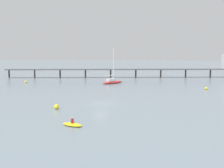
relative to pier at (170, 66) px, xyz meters
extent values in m
plane|color=slate|center=(-15.14, -50.59, -3.82)|extent=(400.00, 400.00, 0.00)
cube|color=#4C4C51|center=(-15.14, -2.23, -1.04)|extent=(75.81, 13.90, 0.30)
cylinder|color=#38332D|center=(-51.85, -7.64, -2.50)|extent=(0.50, 0.50, 2.62)
cylinder|color=#38332D|center=(-43.69, -6.44, -2.50)|extent=(0.50, 0.50, 2.62)
cylinder|color=#38332D|center=(-35.53, -5.23, -2.50)|extent=(0.50, 0.50, 2.62)
cylinder|color=#38332D|center=(-27.37, -4.03, -2.50)|extent=(0.50, 0.50, 2.62)
cylinder|color=#38332D|center=(-19.21, -2.83, -2.50)|extent=(0.50, 0.50, 2.62)
cylinder|color=#38332D|center=(-11.06, -1.63, -2.50)|extent=(0.50, 0.50, 2.62)
cylinder|color=#38332D|center=(-2.90, -0.43, -2.50)|extent=(0.50, 0.50, 2.62)
cylinder|color=#38332D|center=(5.26, 0.77, -2.50)|extent=(0.50, 0.50, 2.62)
cylinder|color=#38332D|center=(13.42, 1.98, -2.50)|extent=(0.50, 0.50, 2.62)
ellipsoid|color=red|center=(-16.67, -19.46, -3.46)|extent=(5.95, 6.65, 0.70)
cube|color=silver|center=(-17.05, -19.91, -2.78)|extent=(2.51, 2.68, 0.68)
cylinder|color=silver|center=(-16.44, -19.18, 1.33)|extent=(0.21, 0.21, 8.89)
cylinder|color=silver|center=(-17.46, -20.40, -1.51)|extent=(2.17, 2.55, 0.17)
ellipsoid|color=yellow|center=(-16.17, -67.03, -3.64)|extent=(3.12, 2.43, 0.35)
cylinder|color=maroon|center=(-16.17, -67.03, -3.19)|extent=(0.48, 0.48, 0.55)
sphere|color=tan|center=(-16.17, -67.03, -2.80)|extent=(0.24, 0.24, 0.24)
sphere|color=yellow|center=(-21.30, -56.80, -3.41)|extent=(0.81, 0.81, 0.81)
sphere|color=yellow|center=(6.56, -29.89, -3.50)|extent=(0.64, 0.64, 0.64)
sphere|color=yellow|center=(-40.79, -21.20, -3.47)|extent=(0.69, 0.69, 0.69)
camera|label=1|loc=(-6.80, -104.36, 5.79)|focal=50.30mm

